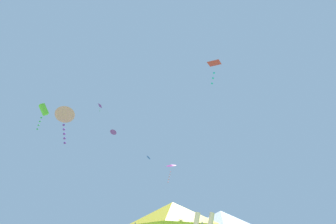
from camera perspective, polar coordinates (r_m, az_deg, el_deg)
The scene contains 9 objects.
canopy_tent_yellow at distance 11.51m, azimuth 1.09°, elevation -22.82°, with size 2.89×2.89×3.09m.
canopy_tent_white at distance 17.43m, azimuth 12.50°, elevation -23.50°, with size 3.16×3.16×3.39m.
kite_purple_delta at distance 22.45m, azimuth -12.78°, elevation -4.61°, with size 0.76×0.73×0.37m.
kite_purple_diamond at distance 39.07m, azimuth -15.72°, elevation 1.37°, with size 0.76×0.76×1.46m.
kite_lime_box at distance 27.29m, azimuth -27.36°, elevation 0.38°, with size 1.02×1.09×2.72m.
kite_pink_delta at distance 20.09m, azimuth -23.19°, elevation -0.71°, with size 1.90×1.84×2.89m.
kite_blue_delta at distance 34.64m, azimuth -4.60°, elevation -10.61°, with size 0.76×0.86×0.57m.
kite_magenta_delta at distance 30.42m, azimuth 0.70°, elevation -12.62°, with size 1.35×1.30×2.45m.
kite_red_diamond at distance 23.75m, azimuth 10.89°, elevation 11.25°, with size 1.52×1.76×2.95m.
Camera 1 is at (0.31, -4.52, 1.37)m, focal length 25.77 mm.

